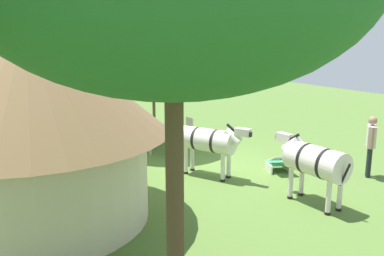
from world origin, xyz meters
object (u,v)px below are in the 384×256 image
thatched_hut (33,113)px  acacia_tree_right_background (18,18)px  patio_dining_table (154,129)px  patio_chair_east_end (187,128)px  guest_behind_table (100,128)px  patio_chair_near_lawn (175,141)px  patio_chair_near_hut (136,126)px  shade_umbrella (153,73)px  guest_beside_umbrella (107,117)px  striped_lounge_chair (278,163)px  patio_chair_west_end (117,137)px  zebra_by_umbrella (209,141)px  zebra_nearest_camera (314,161)px  standing_watcher (371,141)px

thatched_hut → acacia_tree_right_background: acacia_tree_right_background is taller
patio_dining_table → patio_chair_east_end: size_ratio=1.84×
thatched_hut → guest_behind_table: thatched_hut is taller
patio_chair_near_lawn → guest_behind_table: size_ratio=0.53×
patio_chair_near_hut → thatched_hut: bearing=44.8°
shade_umbrella → patio_dining_table: bearing=-166.0°
thatched_hut → patio_dining_table: (3.89, -4.44, -1.59)m
thatched_hut → shade_umbrella: size_ratio=1.50×
shade_umbrella → guest_beside_umbrella: 2.45m
shade_umbrella → striped_lounge_chair: shade_umbrella is taller
striped_lounge_chair → patio_chair_near_hut: bearing=134.4°
patio_chair_near_lawn → patio_chair_west_end: bearing=131.5°
patio_chair_near_lawn → patio_chair_east_end: (1.37, -1.22, 0.00)m
shade_umbrella → guest_beside_umbrella: (1.42, 1.17, -1.61)m
patio_chair_near_hut → zebra_by_umbrella: size_ratio=0.45×
guest_beside_umbrella → guest_behind_table: size_ratio=0.92×
thatched_hut → patio_chair_east_end: size_ratio=5.97×
shade_umbrella → guest_behind_table: bearing=103.7°
shade_umbrella → patio_chair_east_end: shade_umbrella is taller
guest_beside_umbrella → zebra_by_umbrella: size_ratio=0.78×
thatched_hut → guest_beside_umbrella: size_ratio=3.45×
shade_umbrella → guest_behind_table: (-0.50, 2.04, -1.52)m
thatched_hut → shade_umbrella: (3.89, -4.44, 0.30)m
patio_chair_near_hut → patio_dining_table: bearing=90.0°
zebra_by_umbrella → acacia_tree_right_background: size_ratio=0.39×
shade_umbrella → guest_behind_table: size_ratio=2.11×
guest_beside_umbrella → zebra_by_umbrella: bearing=-49.6°
zebra_nearest_camera → zebra_by_umbrella: size_ratio=1.05×
standing_watcher → acacia_tree_right_background: bearing=91.3°
zebra_by_umbrella → zebra_nearest_camera: bearing=82.4°
patio_chair_near_lawn → patio_chair_near_hut: (2.62, 0.22, 0.00)m
patio_chair_east_end → patio_chair_near_hut: 1.91m
patio_chair_west_end → guest_behind_table: (-0.56, 0.72, 0.50)m
patio_chair_west_end → striped_lounge_chair: (-4.11, -3.24, -0.27)m
shade_umbrella → zebra_by_umbrella: shade_umbrella is taller
patio_chair_west_end → acacia_tree_right_background: size_ratio=0.17×
guest_behind_table → acacia_tree_right_background: bearing=5.2°
patio_chair_near_hut → guest_behind_table: guest_behind_table is taller
patio_chair_near_hut → shade_umbrella: bearing=90.0°
patio_chair_east_end → guest_behind_table: size_ratio=0.53×
thatched_hut → zebra_by_umbrella: 4.67m
patio_chair_west_end → patio_chair_near_hut: (1.24, -1.19, 0.00)m
patio_chair_west_end → thatched_hut: bearing=-35.6°
patio_chair_east_end → acacia_tree_right_background: (2.35, 4.96, 3.78)m
shade_umbrella → zebra_by_umbrella: bearing=-179.6°
guest_behind_table → striped_lounge_chair: bearing=-155.6°
patio_chair_east_end → guest_beside_umbrella: bearing=58.7°
patio_chair_near_lawn → patio_chair_east_end: same height
guest_beside_umbrella → guest_behind_table: guest_behind_table is taller
patio_chair_east_end → patio_dining_table: bearing=90.0°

